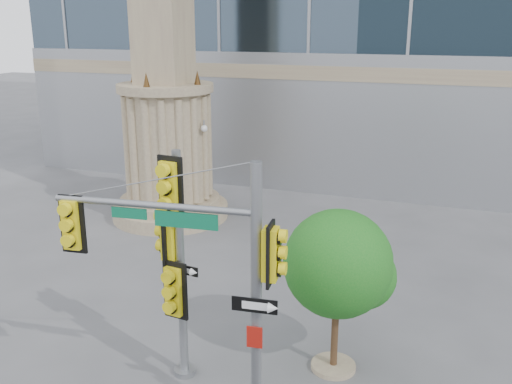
% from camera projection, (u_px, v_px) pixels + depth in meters
% --- Properties ---
extents(ground, '(120.00, 120.00, 0.00)m').
position_uv_depth(ground, '(222.00, 379.00, 12.02)').
color(ground, '#545456').
rests_on(ground, ground).
extents(monument, '(4.40, 4.40, 16.60)m').
position_uv_depth(monument, '(165.00, 72.00, 20.51)').
color(monument, gray).
rests_on(monument, ground).
extents(main_signal_pole, '(3.99, 0.77, 5.14)m').
position_uv_depth(main_signal_pole, '(203.00, 270.00, 9.68)').
color(main_signal_pole, slate).
rests_on(main_signal_pole, ground).
extents(secondary_signal_pole, '(0.85, 0.69, 4.90)m').
position_uv_depth(secondary_signal_pole, '(175.00, 250.00, 11.33)').
color(secondary_signal_pole, slate).
rests_on(secondary_signal_pole, ground).
extents(street_tree, '(2.31, 2.26, 3.61)m').
position_uv_depth(street_tree, '(340.00, 268.00, 11.73)').
color(street_tree, gray).
rests_on(street_tree, ground).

